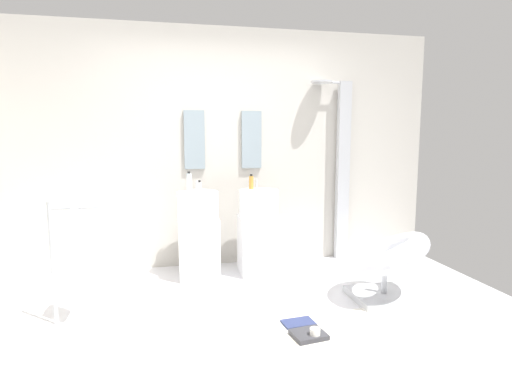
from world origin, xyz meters
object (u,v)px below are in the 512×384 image
at_px(soap_bottle_white, 200,187).
at_px(soap_bottle_clear, 189,182).
at_px(pedestal_sink_left, 198,234).
at_px(magazine_navy, 298,323).
at_px(shower_column, 342,167).
at_px(coffee_mug, 315,334).
at_px(lounge_chair, 385,261).
at_px(towel_rack, 73,243).
at_px(pedestal_sink_right, 259,231).
at_px(soap_bottle_amber, 251,182).
at_px(magazine_charcoal, 309,335).

bearing_deg(soap_bottle_white, soap_bottle_clear, 112.54).
bearing_deg(soap_bottle_clear, pedestal_sink_left, -51.90).
xyz_separation_m(magazine_navy, soap_bottle_clear, (-0.74, 1.39, 0.96)).
distance_m(shower_column, coffee_mug, 2.35).
xyz_separation_m(lounge_chair, towel_rack, (-2.56, 0.06, 0.28)).
relative_size(coffee_mug, soap_bottle_clear, 0.41).
distance_m(pedestal_sink_right, soap_bottle_white, 0.80).
bearing_deg(magazine_navy, coffee_mug, -87.37).
xyz_separation_m(pedestal_sink_left, pedestal_sink_right, (0.63, 0.00, 0.00)).
relative_size(shower_column, magazine_navy, 8.58).
bearing_deg(soap_bottle_amber, magazine_charcoal, -86.39).
bearing_deg(soap_bottle_amber, shower_column, 11.54).
height_order(pedestal_sink_left, soap_bottle_amber, soap_bottle_amber).
relative_size(lounge_chair, magazine_navy, 4.56).
distance_m(coffee_mug, soap_bottle_white, 1.82).
bearing_deg(magazine_navy, towel_rack, 160.52).
xyz_separation_m(shower_column, soap_bottle_clear, (-1.76, -0.23, -0.11)).
bearing_deg(soap_bottle_clear, pedestal_sink_right, -8.08).
distance_m(pedestal_sink_left, soap_bottle_amber, 0.77).
distance_m(lounge_chair, soap_bottle_amber, 1.56).
height_order(pedestal_sink_right, lounge_chair, pedestal_sink_right).
height_order(pedestal_sink_right, soap_bottle_clear, soap_bottle_clear).
bearing_deg(coffee_mug, lounge_chair, 34.96).
height_order(shower_column, lounge_chair, shower_column).
bearing_deg(shower_column, soap_bottle_amber, -168.46).
bearing_deg(pedestal_sink_left, magazine_charcoal, -65.94).
height_order(pedestal_sink_right, soap_bottle_amber, soap_bottle_amber).
xyz_separation_m(towel_rack, coffee_mug, (1.70, -0.66, -0.58)).
relative_size(pedestal_sink_right, soap_bottle_white, 7.77).
distance_m(magazine_navy, soap_bottle_white, 1.62).
relative_size(pedestal_sink_left, coffee_mug, 12.10).
relative_size(pedestal_sink_right, soap_bottle_clear, 5.00).
distance_m(pedestal_sink_right, soap_bottle_clear, 0.89).
relative_size(soap_bottle_clear, soap_bottle_white, 1.55).
bearing_deg(lounge_chair, soap_bottle_amber, 133.31).
distance_m(pedestal_sink_left, magazine_charcoal, 1.70).
relative_size(pedestal_sink_right, magazine_charcoal, 4.25).
height_order(pedestal_sink_right, coffee_mug, pedestal_sink_right).
height_order(pedestal_sink_right, magazine_charcoal, pedestal_sink_right).
relative_size(shower_column, soap_bottle_white, 16.20).
height_order(pedestal_sink_right, towel_rack, pedestal_sink_right).
xyz_separation_m(pedestal_sink_left, magazine_navy, (0.66, -1.29, -0.43)).
relative_size(coffee_mug, soap_bottle_white, 0.64).
distance_m(magazine_charcoal, coffee_mug, 0.06).
bearing_deg(soap_bottle_amber, lounge_chair, -46.69).
bearing_deg(towel_rack, coffee_mug, -21.07).
bearing_deg(magazine_charcoal, shower_column, 52.12).
bearing_deg(coffee_mug, pedestal_sink_right, 92.73).
xyz_separation_m(pedestal_sink_right, soap_bottle_white, (-0.62, -0.12, 0.49)).
distance_m(towel_rack, magazine_navy, 1.82).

